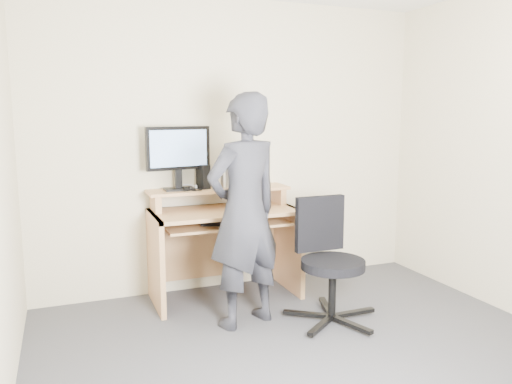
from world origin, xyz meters
TOP-DOWN VIEW (x-y plane):
  - ground at (0.00, 0.00)m, footprint 3.50×3.50m
  - back_wall at (0.00, 1.75)m, footprint 3.50×0.02m
  - desk at (-0.20, 1.53)m, footprint 1.20×0.60m
  - monitor at (-0.54, 1.61)m, footprint 0.55×0.15m
  - external_drive at (-0.33, 1.63)m, footprint 0.10×0.14m
  - travel_mug at (-0.14, 1.59)m, footprint 0.09×0.09m
  - smartphone at (0.07, 1.58)m, footprint 0.08×0.14m
  - charger at (-0.50, 1.54)m, footprint 0.05×0.04m
  - headphones at (-0.46, 1.65)m, footprint 0.17×0.17m
  - keyboard at (-0.19, 1.36)m, footprint 0.49×0.31m
  - mouse at (0.11, 1.35)m, footprint 0.11×0.09m
  - office_chair at (0.38, 0.75)m, footprint 0.68×0.71m
  - person at (-0.23, 0.89)m, footprint 0.71×0.57m

SIDE VIEW (x-z plane):
  - ground at x=0.00m, z-range 0.00..0.00m
  - office_chair at x=0.38m, z-range 0.04..0.93m
  - desk at x=-0.20m, z-range 0.09..1.00m
  - keyboard at x=-0.19m, z-range 0.65..0.68m
  - mouse at x=0.11m, z-range 0.75..0.79m
  - person at x=-0.23m, z-range 0.00..1.68m
  - smartphone at x=0.07m, z-range 0.91..0.92m
  - headphones at x=-0.46m, z-range 0.89..0.95m
  - charger at x=-0.50m, z-range 0.91..0.94m
  - travel_mug at x=-0.14m, z-range 0.91..1.09m
  - external_drive at x=-0.33m, z-range 0.91..1.11m
  - monitor at x=-0.54m, z-range 0.96..1.48m
  - back_wall at x=0.00m, z-range 0.00..2.50m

